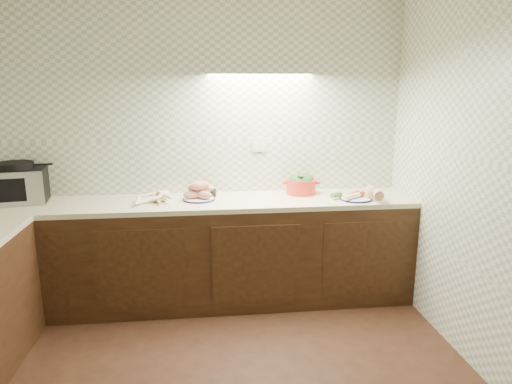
{
  "coord_description": "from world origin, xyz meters",
  "views": [
    {
      "loc": [
        0.05,
        -2.18,
        1.84
      ],
      "look_at": [
        0.46,
        1.25,
        1.02
      ],
      "focal_mm": 32.0,
      "sensor_mm": 36.0,
      "label": 1
    }
  ],
  "objects": [
    {
      "name": "onion_bowl",
      "position": [
        0.08,
        1.65,
        0.95
      ],
      "size": [
        0.16,
        0.16,
        0.12
      ],
      "color": "black",
      "rests_on": "counter"
    },
    {
      "name": "sweet_potato_plate",
      "position": [
        0.01,
        1.53,
        0.96
      ],
      "size": [
        0.27,
        0.27,
        0.16
      ],
      "rotation": [
        0.0,
        0.0,
        -0.16
      ],
      "color": "#0F103D",
      "rests_on": "counter"
    },
    {
      "name": "veg_plate",
      "position": [
        1.37,
        1.37,
        0.94
      ],
      "size": [
        0.43,
        0.3,
        0.13
      ],
      "rotation": [
        0.0,
        0.0,
        -0.36
      ],
      "color": "#0F103D",
      "rests_on": "counter"
    },
    {
      "name": "toaster_oven",
      "position": [
        -1.46,
        1.62,
        1.05
      ],
      "size": [
        0.51,
        0.43,
        0.33
      ],
      "rotation": [
        0.0,
        0.0,
        0.16
      ],
      "color": "black",
      "rests_on": "counter"
    },
    {
      "name": "counter",
      "position": [
        -0.68,
        0.68,
        0.45
      ],
      "size": [
        3.6,
        3.6,
        0.9
      ],
      "color": "black",
      "rests_on": "ground"
    },
    {
      "name": "parsnip_pile",
      "position": [
        -0.38,
        1.54,
        0.93
      ],
      "size": [
        0.38,
        0.38,
        0.07
      ],
      "color": "#F5EBC3",
      "rests_on": "counter"
    },
    {
      "name": "room",
      "position": [
        0.0,
        0.0,
        1.63
      ],
      "size": [
        3.6,
        3.6,
        2.6
      ],
      "color": "black",
      "rests_on": "ground"
    },
    {
      "name": "dutch_oven",
      "position": [
        0.9,
        1.65,
        0.99
      ],
      "size": [
        0.33,
        0.29,
        0.18
      ],
      "rotation": [
        0.0,
        0.0,
        -0.14
      ],
      "color": "red",
      "rests_on": "counter"
    }
  ]
}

